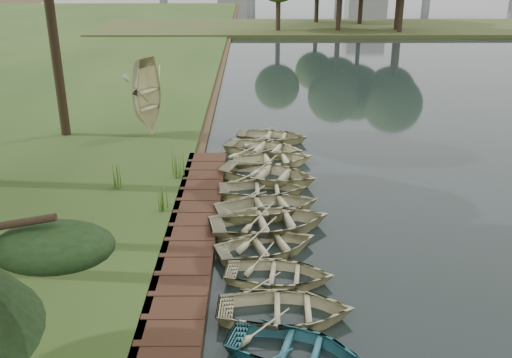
{
  "coord_description": "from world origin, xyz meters",
  "views": [
    {
      "loc": [
        0.38,
        -15.61,
        8.67
      ],
      "look_at": [
        0.47,
        1.85,
        1.55
      ],
      "focal_mm": 40.0,
      "sensor_mm": 36.0,
      "label": 1
    }
  ],
  "objects_px": {
    "rowboat_0": "(294,346)",
    "rowboat_2": "(279,272)",
    "boardwalk": "(190,243)",
    "rowboat_1": "(286,307)",
    "stored_rowboat": "(150,127)"
  },
  "relations": [
    {
      "from": "rowboat_0",
      "to": "rowboat_2",
      "type": "height_order",
      "value": "rowboat_0"
    },
    {
      "from": "boardwalk",
      "to": "rowboat_0",
      "type": "height_order",
      "value": "rowboat_0"
    },
    {
      "from": "rowboat_0",
      "to": "rowboat_1",
      "type": "height_order",
      "value": "rowboat_1"
    },
    {
      "from": "boardwalk",
      "to": "stored_rowboat",
      "type": "xyz_separation_m",
      "value": [
        -2.98,
        10.68,
        0.53
      ]
    },
    {
      "from": "boardwalk",
      "to": "rowboat_2",
      "type": "bearing_deg",
      "value": -37.19
    },
    {
      "from": "boardwalk",
      "to": "rowboat_1",
      "type": "relative_size",
      "value": 4.67
    },
    {
      "from": "rowboat_0",
      "to": "rowboat_2",
      "type": "distance_m",
      "value": 3.15
    },
    {
      "from": "boardwalk",
      "to": "rowboat_1",
      "type": "bearing_deg",
      "value": -53.53
    },
    {
      "from": "rowboat_2",
      "to": "rowboat_1",
      "type": "bearing_deg",
      "value": -170.01
    },
    {
      "from": "rowboat_1",
      "to": "rowboat_2",
      "type": "height_order",
      "value": "rowboat_1"
    },
    {
      "from": "rowboat_0",
      "to": "rowboat_1",
      "type": "distance_m",
      "value": 1.43
    },
    {
      "from": "rowboat_1",
      "to": "boardwalk",
      "type": "bearing_deg",
      "value": 38.38
    },
    {
      "from": "rowboat_1",
      "to": "rowboat_2",
      "type": "relative_size",
      "value": 1.13
    },
    {
      "from": "rowboat_1",
      "to": "stored_rowboat",
      "type": "xyz_separation_m",
      "value": [
        -5.76,
        14.44,
        0.28
      ]
    },
    {
      "from": "rowboat_0",
      "to": "rowboat_2",
      "type": "xyz_separation_m",
      "value": [
        -0.19,
        3.14,
        -0.0
      ]
    }
  ]
}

